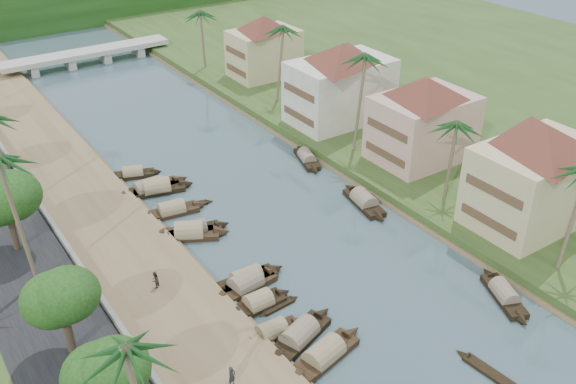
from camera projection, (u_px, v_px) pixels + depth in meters
ground at (365, 287)px, 56.21m from camera, size 220.00×220.00×0.00m
left_bank at (107, 235)px, 62.57m from camera, size 10.00×180.00×0.80m
right_bank at (379, 145)px, 79.48m from camera, size 16.00×180.00×1.20m
road at (16, 261)px, 58.29m from camera, size 8.00×180.00×1.40m
retaining_wall at (62, 240)px, 60.05m from camera, size 0.40×180.00×1.10m
far_right_fill at (563, 86)px, 97.47m from camera, size 60.00×220.00×1.15m
treeline at (37, 6)px, 125.89m from camera, size 120.00×14.00×8.00m
bridge at (87, 54)px, 106.96m from camera, size 28.00×4.00×2.40m
building_near at (536, 174)px, 60.81m from camera, size 14.85×14.85×10.20m
building_mid at (423, 118)px, 72.90m from camera, size 14.11×14.11×9.70m
building_far at (340, 82)px, 82.32m from camera, size 15.59×15.59×10.20m
building_distant at (264, 46)px, 97.39m from camera, size 12.62×12.62×9.20m
sampan_2 at (324, 356)px, 48.35m from camera, size 9.06×3.76×2.33m
sampan_3 at (299, 336)px, 50.15m from camera, size 8.78×4.66×2.32m
sampan_4 at (272, 332)px, 50.57m from camera, size 6.66×1.81×1.93m
sampan_5 at (258, 303)px, 53.61m from camera, size 6.53×1.89×2.10m
sampan_6 at (246, 285)px, 55.76m from camera, size 8.16×2.93×2.37m
sampan_7 at (247, 279)px, 56.47m from camera, size 7.75×1.93×2.07m
sampan_8 at (189, 233)px, 62.77m from camera, size 8.08×5.56×2.48m
sampan_9 at (192, 231)px, 63.09m from camera, size 8.07×2.79×2.03m
sampan_10 at (172, 211)px, 66.41m from camera, size 7.89×2.75×2.14m
sampan_11 at (157, 189)px, 70.36m from camera, size 8.72×3.80×2.42m
sampan_12 at (150, 188)px, 70.51m from camera, size 9.53×2.04×2.25m
sampan_13 at (133, 174)px, 73.41m from camera, size 6.78×3.66×1.89m
sampan_14 at (504, 295)px, 54.57m from camera, size 4.50×7.94×1.98m
sampan_15 at (364, 202)px, 67.98m from camera, size 3.23×8.68×2.27m
sampan_16 at (307, 158)px, 76.75m from camera, size 3.61×7.83×1.93m
canoe_0 at (493, 375)px, 47.09m from camera, size 1.54×6.79×0.89m
canoe_1 at (279, 306)px, 53.76m from camera, size 4.28×1.04×0.68m
canoe_2 at (191, 205)px, 67.99m from camera, size 5.01×1.93×0.73m
palm_1 at (455, 126)px, 63.68m from camera, size 3.20×3.20×9.71m
palm_2 at (360, 59)px, 71.46m from camera, size 3.20×3.20×13.07m
palm_3 at (278, 30)px, 85.61m from camera, size 3.20×3.20×11.87m
palm_4 at (140, 346)px, 33.29m from camera, size 3.20×3.20×12.12m
palm_5 at (6, 160)px, 48.69m from camera, size 3.20×3.20×13.53m
palm_7 at (201, 13)px, 98.55m from camera, size 3.20×3.20×10.42m
tree_1 at (107, 373)px, 38.11m from camera, size 4.47×4.47×7.47m
tree_2 at (61, 298)px, 44.97m from camera, size 4.68×4.68×6.99m
tree_3 at (5, 198)px, 56.18m from camera, size 5.42×5.42×7.62m
tree_6 at (358, 67)px, 86.46m from camera, size 4.28×4.28×7.33m
person_near at (232, 376)px, 44.92m from camera, size 0.70×0.57×1.67m
person_far at (155, 280)px, 54.49m from camera, size 0.95×0.92×1.55m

